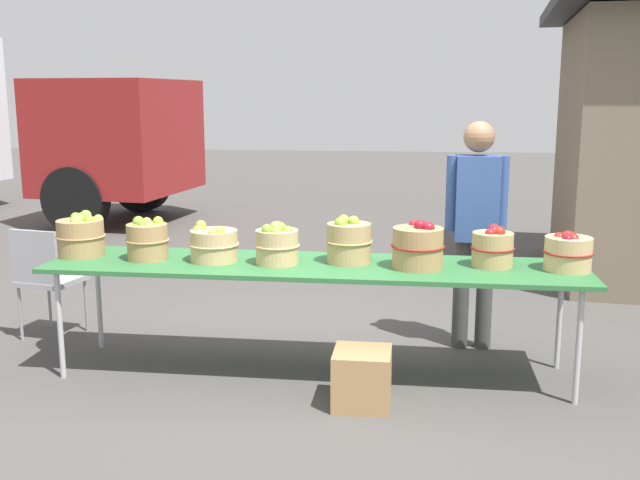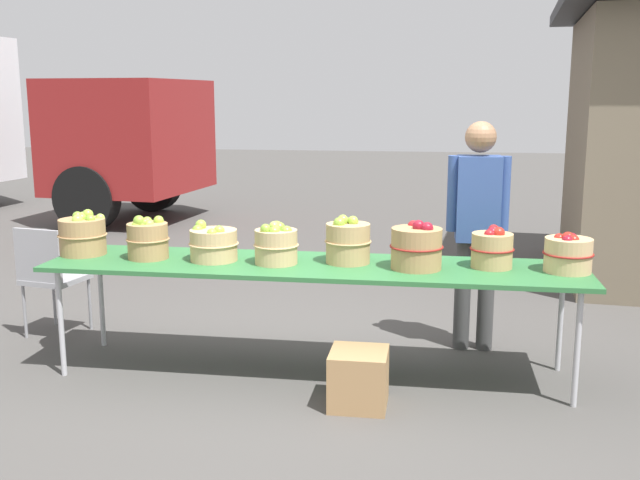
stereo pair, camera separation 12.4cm
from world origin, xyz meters
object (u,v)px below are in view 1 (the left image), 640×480
Objects in this scene: apple_basket_green_0 at (81,236)px; folding_chair at (45,274)px; apple_basket_green_4 at (349,242)px; apple_basket_green_2 at (214,245)px; apple_basket_green_1 at (147,240)px; apple_basket_red_2 at (568,252)px; apple_basket_green_3 at (277,244)px; apple_basket_red_1 at (493,247)px; market_table at (314,269)px; produce_crate at (362,378)px; apple_basket_red_0 at (418,247)px; vendor_adult at (476,217)px.

apple_basket_green_0 is 0.39× the size of folding_chair.
apple_basket_green_2 is at bearing -175.45° from apple_basket_green_4.
apple_basket_green_0 is 0.49m from apple_basket_green_1.
apple_basket_green_4 is 1.38m from apple_basket_red_2.
apple_basket_red_1 is at bearing 4.11° from apple_basket_green_3.
apple_basket_green_2 is at bearing -177.66° from apple_basket_red_1.
apple_basket_green_2 reaches higher than apple_basket_red_2.
apple_basket_green_3 is 0.47m from apple_basket_green_4.
apple_basket_green_4 reaches higher than apple_basket_red_1.
apple_basket_red_1 is (1.14, 0.07, 0.16)m from market_table.
apple_basket_green_1 is at bearing -178.98° from apple_basket_green_2.
market_table is 2.17m from folding_chair.
apple_basket_green_3 reaches higher than market_table.
apple_basket_red_1 reaches higher than apple_basket_red_2.
apple_basket_red_2 is (1.60, 0.03, 0.15)m from market_table.
apple_basket_red_1 is at bearing 35.23° from produce_crate.
apple_basket_red_0 reaches higher than apple_basket_green_2.
apple_basket_red_0 is (2.28, -0.07, 0.00)m from apple_basket_green_0.
apple_basket_red_0 is 0.81m from vendor_adult.
vendor_adult reaches higher than apple_basket_red_0.
apple_basket_red_2 is at bearing 22.21° from produce_crate.
apple_basket_green_3 is (1.38, -0.07, -0.01)m from apple_basket_green_0.
apple_basket_red_1 is (1.81, 0.07, 0.02)m from apple_basket_green_2.
apple_basket_green_3 is 1.84m from apple_basket_red_2.
market_table is 1.16m from apple_basket_red_1.
produce_crate is at bearing -157.79° from apple_basket_red_2.
apple_basket_red_2 is (2.73, 0.03, -0.02)m from apple_basket_green_1.
apple_basket_green_3 is at bearing 179.88° from apple_basket_red_0.
apple_basket_red_1 reaches higher than apple_basket_green_2.
apple_basket_green_2 is 1.34m from apple_basket_red_0.
apple_basket_green_0 is at bearing 177.01° from apple_basket_green_3.
apple_basket_green_1 is 1.06× the size of apple_basket_red_1.
apple_basket_green_2 reaches higher than produce_crate.
apple_basket_green_1 is 1.79m from apple_basket_red_0.
apple_basket_green_0 reaches higher than apple_basket_green_3.
apple_basket_green_2 is (-0.67, 0.00, 0.14)m from market_table.
vendor_adult is 4.85× the size of produce_crate.
apple_basket_green_0 reaches higher than produce_crate.
folding_chair is at bearing 170.99° from apple_basket_green_4.
apple_basket_red_1 reaches higher than produce_crate.
apple_basket_red_2 is at bearing -176.13° from folding_chair.
apple_basket_green_0 reaches higher than apple_basket_green_2.
apple_basket_green_2 is 1.55m from folding_chair.
vendor_adult reaches higher than apple_basket_green_4.
apple_basket_green_4 is at bearing 4.55° from apple_basket_green_2.
folding_chair is (-0.49, 0.39, -0.38)m from apple_basket_green_0.
apple_basket_red_0 is at bearing -1.17° from apple_basket_green_2.
apple_basket_red_0 is at bearing -1.85° from apple_basket_green_0.
vendor_adult is (1.32, 0.69, 0.10)m from apple_basket_green_3.
folding_chair is (-3.71, 0.41, -0.36)m from apple_basket_red_2.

